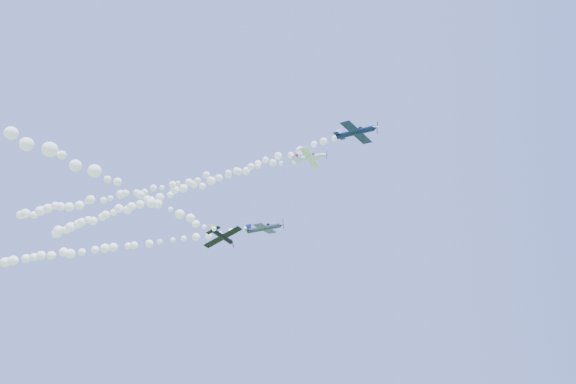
% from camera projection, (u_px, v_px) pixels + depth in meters
% --- Properties ---
extents(plane_white, '(6.54, 6.94, 2.19)m').
position_uv_depth(plane_white, '(310.00, 157.00, 83.75)').
color(plane_white, white).
extents(smoke_trail_white, '(68.19, 13.43, 2.81)m').
position_uv_depth(smoke_trail_white, '(140.00, 191.00, 96.57)').
color(smoke_trail_white, white).
extents(plane_navy, '(7.75, 8.23, 3.12)m').
position_uv_depth(plane_navy, '(356.00, 132.00, 78.94)').
color(plane_navy, '#0C1737').
extents(smoke_trail_navy, '(80.85, 33.93, 3.06)m').
position_uv_depth(smoke_trail_navy, '(165.00, 196.00, 102.88)').
color(smoke_trail_navy, white).
extents(plane_grey, '(8.19, 8.53, 2.17)m').
position_uv_depth(plane_grey, '(265.00, 228.00, 94.07)').
color(plane_grey, '#343A4D').
extents(smoke_trail_grey, '(79.06, 10.79, 3.53)m').
position_uv_depth(smoke_trail_grey, '(88.00, 250.00, 106.54)').
color(smoke_trail_grey, white).
extents(plane_black, '(6.33, 6.20, 2.62)m').
position_uv_depth(plane_black, '(223.00, 237.00, 75.01)').
color(plane_black, black).
extents(smoke_trail_black, '(17.01, 66.12, 2.61)m').
position_uv_depth(smoke_trail_black, '(14.00, 133.00, 45.49)').
color(smoke_trail_black, white).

